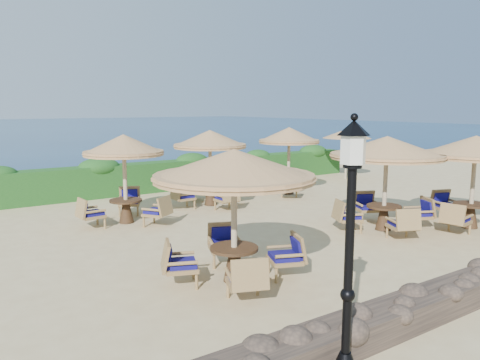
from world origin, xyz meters
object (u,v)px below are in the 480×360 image
(lamp_post, at_px, (349,267))
(cafe_set_1, at_px, (386,163))
(cafe_set_0, at_px, (234,187))
(cafe_set_3, at_px, (124,164))
(cafe_set_4, at_px, (210,156))
(cafe_set_2, at_px, (475,161))
(cafe_set_5, at_px, (289,146))
(extra_parasol, at_px, (347,134))

(lamp_post, relative_size, cafe_set_1, 1.06)
(cafe_set_0, relative_size, cafe_set_3, 1.15)
(cafe_set_4, bearing_deg, cafe_set_1, -67.20)
(lamp_post, distance_m, cafe_set_3, 9.55)
(cafe_set_1, height_order, cafe_set_2, same)
(cafe_set_0, relative_size, cafe_set_1, 1.02)
(cafe_set_2, bearing_deg, cafe_set_0, 177.95)
(cafe_set_4, height_order, cafe_set_5, same)
(cafe_set_2, distance_m, cafe_set_3, 10.06)
(lamp_post, distance_m, cafe_set_2, 9.38)
(extra_parasol, xyz_separation_m, cafe_set_5, (-4.87, -1.56, -0.25))
(cafe_set_5, bearing_deg, cafe_set_0, -136.01)
(lamp_post, xyz_separation_m, cafe_set_3, (0.69, 9.52, 0.24))
(lamp_post, bearing_deg, cafe_set_2, 21.64)
(cafe_set_5, bearing_deg, lamp_post, -126.52)
(cafe_set_5, bearing_deg, extra_parasol, 17.75)
(lamp_post, height_order, cafe_set_1, lamp_post)
(cafe_set_2, xyz_separation_m, cafe_set_3, (-8.02, 6.07, -0.15))
(extra_parasol, bearing_deg, cafe_set_2, -114.48)
(lamp_post, bearing_deg, cafe_set_0, 78.06)
(lamp_post, relative_size, cafe_set_0, 1.04)
(extra_parasol, bearing_deg, cafe_set_5, -162.25)
(lamp_post, distance_m, cafe_set_0, 3.84)
(extra_parasol, xyz_separation_m, cafe_set_1, (-6.16, -7.32, -0.27))
(cafe_set_3, bearing_deg, extra_parasol, 11.74)
(extra_parasol, height_order, cafe_set_3, cafe_set_3)
(lamp_post, relative_size, cafe_set_5, 1.25)
(cafe_set_3, relative_size, cafe_set_4, 0.99)
(cafe_set_0, relative_size, cafe_set_5, 1.20)
(cafe_set_1, relative_size, cafe_set_5, 1.18)
(cafe_set_0, xyz_separation_m, cafe_set_1, (5.64, 0.94, -0.01))
(cafe_set_3, bearing_deg, cafe_set_1, -40.15)
(cafe_set_0, bearing_deg, cafe_set_5, 43.99)
(lamp_post, height_order, cafe_set_2, lamp_post)
(cafe_set_1, height_order, cafe_set_3, same)
(cafe_set_0, distance_m, cafe_set_1, 5.72)
(cafe_set_1, relative_size, cafe_set_4, 1.12)
(cafe_set_3, bearing_deg, lamp_post, -94.16)
(cafe_set_2, distance_m, cafe_set_5, 7.05)
(cafe_set_1, xyz_separation_m, cafe_set_3, (-5.74, 4.84, -0.11))
(cafe_set_2, relative_size, cafe_set_3, 1.06)
(cafe_set_2, bearing_deg, cafe_set_3, 142.87)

